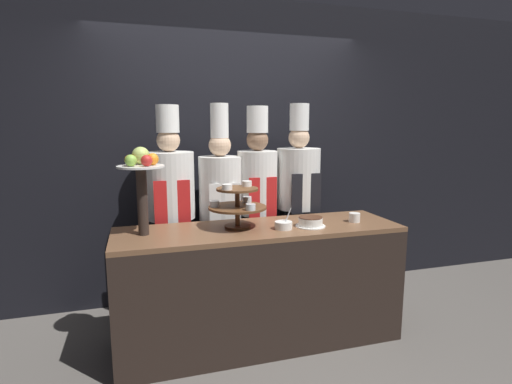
% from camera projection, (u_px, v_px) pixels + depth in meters
% --- Properties ---
extents(ground_plane, '(14.00, 14.00, 0.00)m').
position_uv_depth(ground_plane, '(273.00, 362.00, 2.82)').
color(ground_plane, '#5B5651').
extents(wall_back, '(10.00, 0.06, 2.80)m').
position_uv_depth(wall_back, '(230.00, 152.00, 3.80)').
color(wall_back, black).
rests_on(wall_back, ground_plane).
extents(buffet_counter, '(2.12, 0.63, 0.91)m').
position_uv_depth(buffet_counter, '(260.00, 285.00, 3.04)').
color(buffet_counter, black).
rests_on(buffet_counter, ground_plane).
extents(tiered_stand, '(0.43, 0.43, 0.34)m').
position_uv_depth(tiered_stand, '(237.00, 203.00, 2.93)').
color(tiered_stand, brown).
rests_on(tiered_stand, buffet_counter).
extents(fruit_pedestal, '(0.32, 0.32, 0.60)m').
position_uv_depth(fruit_pedestal, '(141.00, 173.00, 2.71)').
color(fruit_pedestal, '#2D231E').
rests_on(fruit_pedestal, buffet_counter).
extents(cake_round, '(0.22, 0.22, 0.07)m').
position_uv_depth(cake_round, '(310.00, 222.00, 2.98)').
color(cake_round, white).
rests_on(cake_round, buffet_counter).
extents(cup_white, '(0.09, 0.09, 0.07)m').
position_uv_depth(cup_white, '(354.00, 217.00, 3.13)').
color(cup_white, white).
rests_on(cup_white, buffet_counter).
extents(serving_bowl_near, '(0.13, 0.13, 0.16)m').
position_uv_depth(serving_bowl_near, '(283.00, 225.00, 2.92)').
color(serving_bowl_near, white).
rests_on(serving_bowl_near, buffet_counter).
extents(chef_left, '(0.40, 0.40, 1.82)m').
position_uv_depth(chef_left, '(171.00, 205.00, 3.34)').
color(chef_left, black).
rests_on(chef_left, ground_plane).
extents(chef_center_left, '(0.37, 0.37, 1.84)m').
position_uv_depth(chef_center_left, '(221.00, 205.00, 3.46)').
color(chef_center_left, black).
rests_on(chef_center_left, ground_plane).
extents(chef_center_right, '(0.35, 0.35, 1.82)m').
position_uv_depth(chef_center_right, '(257.00, 199.00, 3.55)').
color(chef_center_right, '#28282D').
rests_on(chef_center_right, ground_plane).
extents(chef_right, '(0.39, 0.39, 1.85)m').
position_uv_depth(chef_right, '(298.00, 197.00, 3.66)').
color(chef_right, '#28282D').
rests_on(chef_right, ground_plane).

